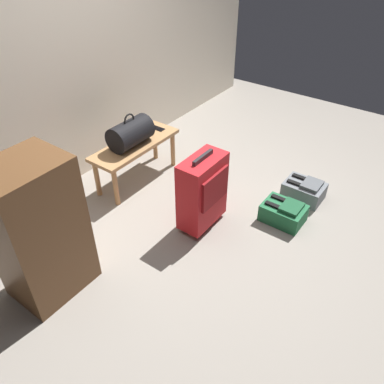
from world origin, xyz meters
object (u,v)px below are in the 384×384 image
object	(u,v)px
duffel_bag_black	(131,133)
suitcase_upright_red	(203,191)
backpack_green	(284,213)
backpack_grey	(304,190)
side_cabinet	(39,231)
bench	(136,149)
cell_phone	(158,128)

from	to	relation	value
duffel_bag_black	suitcase_upright_red	xyz separation A→B (m)	(-0.15, -0.97, -0.19)
duffel_bag_black	backpack_green	xyz separation A→B (m)	(0.34, -1.55, -0.48)
backpack_grey	side_cabinet	bearing A→B (deg)	152.58
bench	side_cabinet	xyz separation A→B (m)	(-1.44, -0.44, 0.18)
backpack_green	backpack_grey	world-z (taller)	same
suitcase_upright_red	backpack_grey	xyz separation A→B (m)	(0.92, -0.60, -0.28)
backpack_green	backpack_grey	xyz separation A→B (m)	(0.44, -0.02, 0.00)
suitcase_upright_red	duffel_bag_black	bearing A→B (deg)	81.40
suitcase_upright_red	backpack_grey	bearing A→B (deg)	-32.94
backpack_grey	side_cabinet	xyz separation A→B (m)	(-2.17, 1.12, 0.46)
cell_phone	backpack_green	size ratio (longest dim) A/B	0.38
suitcase_upright_red	side_cabinet	xyz separation A→B (m)	(-1.24, 0.53, 0.17)
bench	suitcase_upright_red	size ratio (longest dim) A/B	1.35
bench	side_cabinet	size ratio (longest dim) A/B	0.91
duffel_bag_black	bench	bearing A→B (deg)	0.00
suitcase_upright_red	backpack_grey	size ratio (longest dim) A/B	1.94
bench	suitcase_upright_red	bearing A→B (deg)	-101.27
suitcase_upright_red	cell_phone	bearing A→B (deg)	59.97
backpack_green	side_cabinet	bearing A→B (deg)	147.29
side_cabinet	bench	bearing A→B (deg)	17.09
bench	suitcase_upright_red	xyz separation A→B (m)	(-0.19, -0.97, 0.01)
cell_phone	backpack_green	distance (m)	1.60
cell_phone	backpack_green	world-z (taller)	cell_phone
backpack_green	side_cabinet	distance (m)	2.10
bench	cell_phone	world-z (taller)	cell_phone
bench	duffel_bag_black	size ratio (longest dim) A/B	2.27
duffel_bag_black	side_cabinet	size ratio (longest dim) A/B	0.40
suitcase_upright_red	side_cabinet	size ratio (longest dim) A/B	0.67
duffel_bag_black	backpack_grey	distance (m)	1.81
bench	backpack_grey	bearing A→B (deg)	-65.06
backpack_grey	side_cabinet	distance (m)	2.48
backpack_grey	side_cabinet	world-z (taller)	side_cabinet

